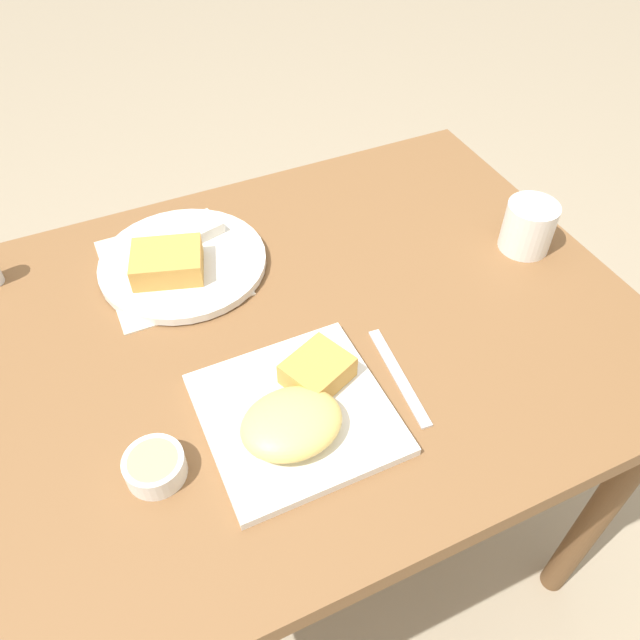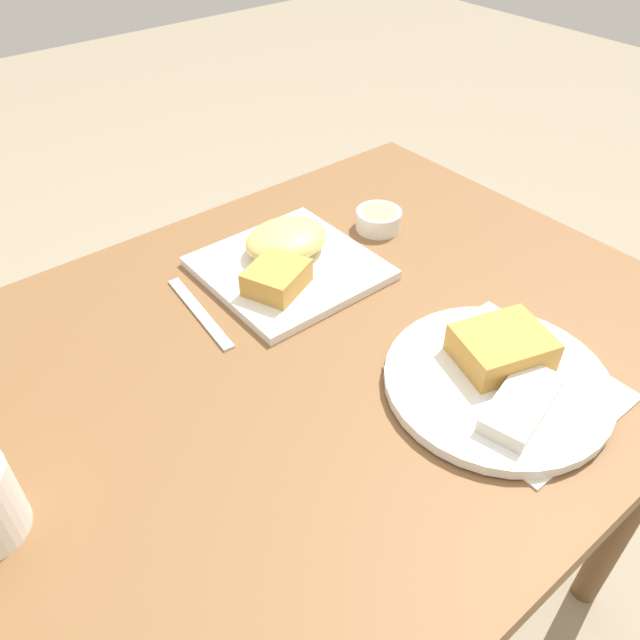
{
  "view_description": "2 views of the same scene",
  "coord_description": "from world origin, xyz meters",
  "px_view_note": "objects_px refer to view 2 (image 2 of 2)",
  "views": [
    {
      "loc": [
        -0.24,
        -0.6,
        1.43
      ],
      "look_at": [
        0.02,
        -0.03,
        0.77
      ],
      "focal_mm": 35.0,
      "sensor_mm": 36.0,
      "label": 1
    },
    {
      "loc": [
        0.38,
        0.48,
        1.29
      ],
      "look_at": [
        -0.0,
        0.01,
        0.79
      ],
      "focal_mm": 35.0,
      "sensor_mm": 36.0,
      "label": 2
    }
  ],
  "objects_px": {
    "butter_knife": "(200,312)",
    "plate_square_near": "(286,258)",
    "plate_oval_far": "(500,375)",
    "sauce_ramekin": "(379,219)"
  },
  "relations": [
    {
      "from": "butter_knife",
      "to": "plate_oval_far",
      "type": "bearing_deg",
      "value": 36.47
    },
    {
      "from": "butter_knife",
      "to": "plate_square_near",
      "type": "bearing_deg",
      "value": 97.86
    },
    {
      "from": "plate_oval_far",
      "to": "butter_knife",
      "type": "relative_size",
      "value": 1.51
    },
    {
      "from": "plate_square_near",
      "to": "plate_oval_far",
      "type": "distance_m",
      "value": 0.36
    },
    {
      "from": "plate_oval_far",
      "to": "sauce_ramekin",
      "type": "xyz_separation_m",
      "value": [
        -0.13,
        -0.36,
        -0.0
      ]
    },
    {
      "from": "plate_square_near",
      "to": "butter_knife",
      "type": "height_order",
      "value": "plate_square_near"
    },
    {
      "from": "sauce_ramekin",
      "to": "plate_square_near",
      "type": "bearing_deg",
      "value": -0.18
    },
    {
      "from": "plate_oval_far",
      "to": "butter_knife",
      "type": "height_order",
      "value": "plate_oval_far"
    },
    {
      "from": "plate_oval_far",
      "to": "sauce_ramekin",
      "type": "height_order",
      "value": "plate_oval_far"
    },
    {
      "from": "sauce_ramekin",
      "to": "butter_knife",
      "type": "bearing_deg",
      "value": 1.16
    }
  ]
}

